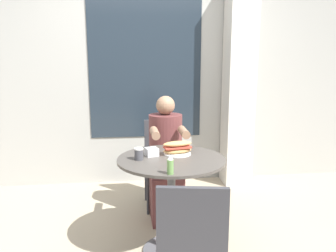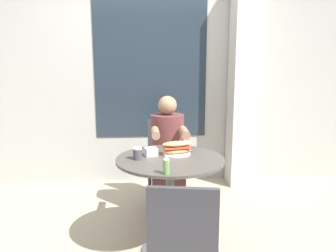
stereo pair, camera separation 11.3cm
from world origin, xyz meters
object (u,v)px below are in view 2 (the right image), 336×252
(diner_chair, at_px, (165,154))
(sandwich_on_plate, at_px, (177,148))
(seated_diner, at_px, (168,166))
(empty_chair_across, at_px, (183,245))
(drink_cup, at_px, (137,154))
(condiment_bottle, at_px, (166,165))
(cafe_table, at_px, (170,183))

(diner_chair, relative_size, sandwich_on_plate, 3.66)
(diner_chair, height_order, sandwich_on_plate, diner_chair)
(seated_diner, height_order, empty_chair_across, seated_diner)
(diner_chair, xyz_separation_m, drink_cup, (-0.26, -0.93, 0.28))
(empty_chair_across, bearing_deg, seated_diner, 98.91)
(drink_cup, xyz_separation_m, condiment_bottle, (0.19, -0.33, 0.01))
(cafe_table, height_order, empty_chair_across, empty_chair_across)
(diner_chair, bearing_deg, sandwich_on_plate, 92.19)
(seated_diner, bearing_deg, empty_chair_across, 88.80)
(diner_chair, relative_size, seated_diner, 0.75)
(drink_cup, bearing_deg, sandwich_on_plate, 20.58)
(diner_chair, relative_size, condiment_bottle, 7.14)
(sandwich_on_plate, relative_size, drink_cup, 2.72)
(seated_diner, bearing_deg, cafe_table, 87.29)
(seated_diner, xyz_separation_m, empty_chair_across, (-0.02, -1.36, 0.01))
(diner_chair, height_order, condiment_bottle, condiment_bottle)
(diner_chair, xyz_separation_m, empty_chair_across, (-0.02, -1.70, 0.00))
(sandwich_on_plate, bearing_deg, diner_chair, 92.47)
(seated_diner, height_order, sandwich_on_plate, seated_diner)
(seated_diner, relative_size, drink_cup, 13.23)
(sandwich_on_plate, distance_m, drink_cup, 0.32)
(empty_chair_across, xyz_separation_m, sandwich_on_plate, (0.06, 0.88, 0.28))
(diner_chair, distance_m, seated_diner, 0.34)
(diner_chair, bearing_deg, condiment_bottle, 86.25)
(diner_chair, distance_m, empty_chair_across, 1.70)
(cafe_table, relative_size, sandwich_on_plate, 3.37)
(drink_cup, bearing_deg, seated_diner, 65.79)
(cafe_table, height_order, sandwich_on_plate, sandwich_on_plate)
(cafe_table, xyz_separation_m, seated_diner, (0.02, 0.57, -0.05))
(sandwich_on_plate, height_order, drink_cup, sandwich_on_plate)
(sandwich_on_plate, xyz_separation_m, condiment_bottle, (-0.11, -0.45, 0.01))
(condiment_bottle, bearing_deg, sandwich_on_plate, 75.91)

